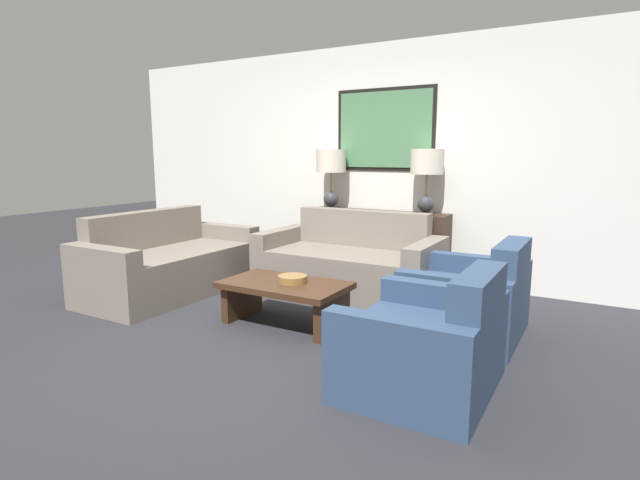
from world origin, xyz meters
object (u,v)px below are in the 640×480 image
table_lamp_right (427,169)px  coffee_table (285,294)px  armchair_near_camera (426,347)px  table_lamp_left (331,168)px  console_table (375,246)px  decorative_bowl (292,279)px  couch_by_back_wall (349,266)px  armchair_near_back_wall (470,302)px  couch_by_side (169,265)px

table_lamp_right → coffee_table: bearing=-109.0°
armchair_near_camera → table_lamp_right: bearing=108.9°
table_lamp_left → console_table: bearing=-0.0°
decorative_bowl → coffee_table: bearing=-152.3°
console_table → decorative_bowl: console_table is taller
table_lamp_left → couch_by_back_wall: (0.57, -0.64, -0.98)m
decorative_bowl → armchair_near_back_wall: (1.35, 0.51, -0.13)m
console_table → armchair_near_back_wall: bearing=-42.0°
table_lamp_left → couch_by_back_wall: table_lamp_left is taller
couch_by_back_wall → decorative_bowl: size_ratio=7.49×
coffee_table → armchair_near_camera: 1.51m
table_lamp_right → couch_by_back_wall: (-0.57, -0.64, -0.98)m
console_table → armchair_near_back_wall: (1.37, -1.23, -0.13)m
armchair_near_back_wall → couch_by_side: bearing=-174.0°
coffee_table → armchair_near_back_wall: (1.40, 0.55, 0.00)m
decorative_bowl → table_lamp_left: bearing=108.8°
table_lamp_left → armchair_near_back_wall: 2.51m
console_table → coffee_table: bearing=-91.2°
couch_by_side → coffee_table: (1.60, -0.23, -0.02)m
console_table → couch_by_back_wall: (0.00, -0.64, -0.10)m
table_lamp_left → armchair_near_camera: bearing=-50.1°
decorative_bowl → armchair_near_back_wall: size_ratio=0.25×
table_lamp_left → armchair_near_back_wall: table_lamp_left is taller
couch_by_side → decorative_bowl: size_ratio=7.49×
table_lamp_left → armchair_near_back_wall: (1.94, -1.23, -1.00)m
console_table → couch_by_side: 2.25m
armchair_near_back_wall → armchair_near_camera: same height
coffee_table → console_table: bearing=88.8°
couch_by_side → armchair_near_back_wall: (3.00, 0.31, -0.02)m
coffee_table → decorative_bowl: 0.14m
console_table → decorative_bowl: 1.75m
table_lamp_left → decorative_bowl: size_ratio=2.81×
armchair_near_back_wall → armchair_near_camera: (0.00, -1.09, 0.00)m
couch_by_back_wall → couch_by_side: 1.87m
decorative_bowl → table_lamp_right: bearing=72.4°
table_lamp_left → table_lamp_right: bearing=0.0°
table_lamp_right → coffee_table: 2.13m
table_lamp_left → armchair_near_camera: 3.19m
couch_by_side → armchair_near_back_wall: size_ratio=1.87×
table_lamp_right → couch_by_side: (-2.21, -1.54, -0.98)m
table_lamp_right → armchair_near_camera: size_ratio=0.70×
console_table → table_lamp_left: size_ratio=2.38×
couch_by_side → armchair_near_camera: bearing=-14.5°
table_lamp_left → table_lamp_right: size_ratio=1.00×
decorative_bowl → armchair_near_camera: (1.35, -0.58, -0.13)m
table_lamp_left → couch_by_side: (-1.06, -1.54, -0.98)m
armchair_near_back_wall → armchair_near_camera: size_ratio=1.00×
console_table → armchair_near_camera: 2.70m
table_lamp_right → couch_by_back_wall: bearing=-131.7°
couch_by_side → decorative_bowl: (1.66, -0.20, 0.11)m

